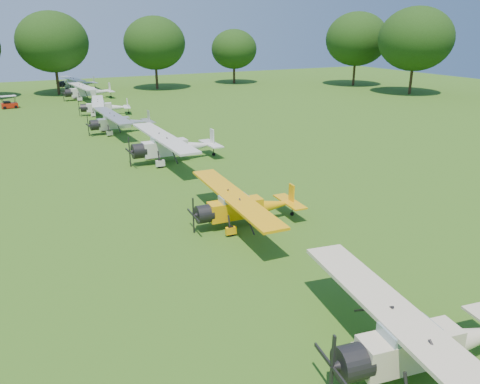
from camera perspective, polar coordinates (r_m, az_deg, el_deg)
The scene contains 10 objects.
ground at distance 29.56m, azimuth -4.44°, elevation -1.35°, with size 160.00×160.00×0.00m, color #255916.
tree_belt at distance 29.39m, azimuth 1.68°, elevation 14.69°, with size 137.36×130.27×14.52m.
aircraft_1 at distance 16.33m, azimuth 21.52°, elevation -16.47°, with size 7.08×11.22×2.20m.
aircraft_2 at distance 25.93m, azimuth 0.40°, elevation -1.57°, with size 6.39×10.17×2.00m.
aircraft_3 at distance 38.72m, azimuth -8.36°, elevation 5.73°, with size 7.61×12.09×2.39m.
aircraft_4 at distance 50.55m, azimuth -14.60°, elevation 8.37°, with size 6.79×10.81×2.13m.
aircraft_5 at distance 61.68m, azimuth -16.38°, elevation 10.06°, with size 6.31×9.98×1.96m.
aircraft_6 at distance 75.75m, azimuth -18.23°, elevation 11.69°, with size 7.49×11.93×2.34m.
aircraft_7 at distance 89.03m, azimuth -19.38°, elevation 12.53°, with size 6.82×10.81×2.12m.
golf_cart at distance 71.41m, azimuth -26.34°, elevation 9.57°, with size 2.11×1.46×1.69m.
Camera 1 is at (-10.27, -25.64, 10.53)m, focal length 35.00 mm.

